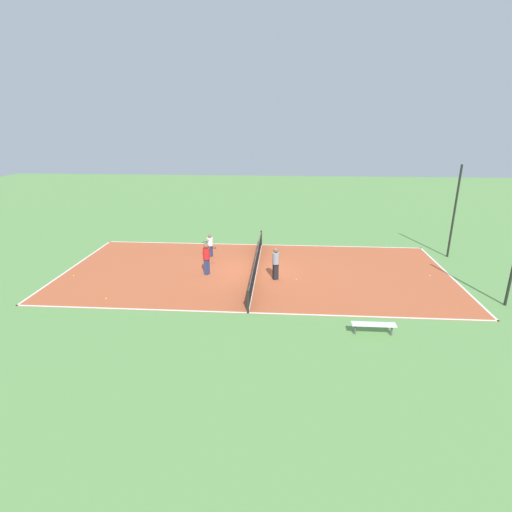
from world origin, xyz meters
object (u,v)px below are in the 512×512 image
object	(u,v)px
tennis_net	(256,263)
player_far_white	(210,244)
tennis_ball_right_alley	(430,276)
tennis_ball_midcourt	(74,276)
tennis_ball_far_baseline	(296,280)
bench	(374,325)
tennis_ball_near_net	(106,299)
player_baseline_gray	(276,262)
player_coach_red	(207,257)
fence_post_back_left	(454,212)

from	to	relation	value
tennis_net	player_far_white	world-z (taller)	player_far_white
tennis_ball_right_alley	tennis_ball_midcourt	world-z (taller)	same
tennis_net	tennis_ball_far_baseline	distance (m)	2.45
bench	player_far_white	world-z (taller)	player_far_white
tennis_net	tennis_ball_near_net	xyz separation A→B (m)	(4.03, -6.56, -0.46)
player_baseline_gray	bench	bearing A→B (deg)	100.79
player_baseline_gray	tennis_ball_midcourt	distance (m)	10.57
bench	player_coach_red	size ratio (longest dim) A/B	0.98
tennis_net	bench	size ratio (longest dim) A/B	5.83
player_far_white	player_baseline_gray	world-z (taller)	player_baseline_gray
tennis_ball_far_baseline	tennis_ball_right_alley	bearing A→B (deg)	98.45
tennis_ball_near_net	tennis_ball_far_baseline	distance (m)	9.15
player_coach_red	fence_post_back_left	size ratio (longest dim) A/B	0.31
player_far_white	player_baseline_gray	xyz separation A→B (m)	(3.38, 3.98, 0.20)
tennis_ball_near_net	tennis_ball_midcourt	world-z (taller)	same
player_baseline_gray	tennis_ball_far_baseline	bearing A→B (deg)	150.23
fence_post_back_left	player_far_white	bearing A→B (deg)	-85.96
tennis_net	player_far_white	distance (m)	3.73
tennis_ball_midcourt	fence_post_back_left	size ratio (longest dim) A/B	0.01
player_coach_red	tennis_ball_right_alley	size ratio (longest dim) A/B	25.10
bench	player_far_white	xyz separation A→B (m)	(-8.67, -7.82, 0.39)
bench	tennis_ball_midcourt	bearing A→B (deg)	161.03
tennis_net	tennis_ball_midcourt	size ratio (longest dim) A/B	142.85
player_coach_red	tennis_ball_near_net	distance (m)	5.36
player_far_white	tennis_ball_far_baseline	bearing A→B (deg)	73.43
bench	tennis_ball_near_net	xyz separation A→B (m)	(-2.31, -11.47, -0.33)
tennis_ball_midcourt	tennis_ball_far_baseline	world-z (taller)	same
player_far_white	tennis_ball_near_net	size ratio (longest dim) A/B	19.90
tennis_net	player_baseline_gray	world-z (taller)	player_baseline_gray
tennis_net	player_coach_red	bearing A→B (deg)	-76.87
tennis_net	fence_post_back_left	xyz separation A→B (m)	(-3.33, 11.27, 2.19)
tennis_net	player_baseline_gray	distance (m)	1.57
tennis_ball_right_alley	tennis_net	bearing A→B (deg)	-90.61
tennis_ball_far_baseline	player_baseline_gray	bearing A→B (deg)	-94.54
player_coach_red	tennis_ball_near_net	world-z (taller)	player_coach_red
tennis_ball_near_net	fence_post_back_left	bearing A→B (deg)	112.42
player_far_white	player_coach_red	bearing A→B (deg)	24.90
tennis_net	player_coach_red	world-z (taller)	player_coach_red
player_coach_red	bench	bearing A→B (deg)	-99.66
tennis_ball_midcourt	tennis_ball_far_baseline	bearing A→B (deg)	91.31
bench	tennis_ball_right_alley	size ratio (longest dim) A/B	24.49
bench	player_far_white	size ratio (longest dim) A/B	1.23
player_coach_red	tennis_ball_far_baseline	distance (m)	4.80
bench	tennis_ball_far_baseline	xyz separation A→B (m)	(-5.20, -2.79, -0.33)
tennis_net	tennis_ball_right_alley	distance (m)	9.11
player_far_white	tennis_ball_far_baseline	world-z (taller)	player_far_white
tennis_ball_midcourt	tennis_net	bearing A→B (deg)	98.42
tennis_net	bench	bearing A→B (deg)	37.82
player_coach_red	fence_post_back_left	world-z (taller)	fence_post_back_left
player_baseline_gray	fence_post_back_left	size ratio (longest dim) A/B	0.31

